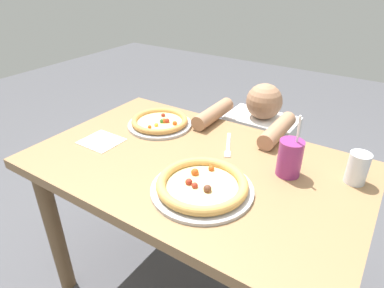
{
  "coord_description": "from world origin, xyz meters",
  "views": [
    {
      "loc": [
        0.58,
        -0.9,
        1.43
      ],
      "look_at": [
        -0.05,
        0.07,
        0.78
      ],
      "focal_mm": 31.1,
      "sensor_mm": 36.0,
      "label": 1
    }
  ],
  "objects_px": {
    "pizza_far": "(160,122)",
    "fork": "(228,146)",
    "pizza_near": "(202,186)",
    "diner_seated": "(256,168)",
    "water_cup_clear": "(357,168)",
    "drink_cup_colored": "(290,158)"
  },
  "relations": [
    {
      "from": "pizza_far",
      "to": "fork",
      "type": "bearing_deg",
      "value": 0.51
    },
    {
      "from": "pizza_near",
      "to": "diner_seated",
      "type": "xyz_separation_m",
      "value": [
        -0.09,
        0.72,
        -0.36
      ]
    },
    {
      "from": "pizza_far",
      "to": "diner_seated",
      "type": "xyz_separation_m",
      "value": [
        0.33,
        0.41,
        -0.35
      ]
    },
    {
      "from": "water_cup_clear",
      "to": "diner_seated",
      "type": "bearing_deg",
      "value": 142.38
    },
    {
      "from": "pizza_near",
      "to": "pizza_far",
      "type": "bearing_deg",
      "value": 143.57
    },
    {
      "from": "pizza_far",
      "to": "water_cup_clear",
      "type": "xyz_separation_m",
      "value": [
        0.84,
        0.02,
        0.04
      ]
    },
    {
      "from": "fork",
      "to": "pizza_near",
      "type": "bearing_deg",
      "value": -77.64
    },
    {
      "from": "pizza_near",
      "to": "water_cup_clear",
      "type": "relative_size",
      "value": 3.06
    },
    {
      "from": "pizza_near",
      "to": "fork",
      "type": "relative_size",
      "value": 1.81
    },
    {
      "from": "pizza_near",
      "to": "diner_seated",
      "type": "relative_size",
      "value": 0.38
    },
    {
      "from": "pizza_far",
      "to": "fork",
      "type": "height_order",
      "value": "pizza_far"
    },
    {
      "from": "pizza_far",
      "to": "drink_cup_colored",
      "type": "bearing_deg",
      "value": -5.37
    },
    {
      "from": "pizza_near",
      "to": "drink_cup_colored",
      "type": "xyz_separation_m",
      "value": [
        0.2,
        0.25,
        0.05
      ]
    },
    {
      "from": "water_cup_clear",
      "to": "drink_cup_colored",
      "type": "bearing_deg",
      "value": -159.18
    },
    {
      "from": "water_cup_clear",
      "to": "diner_seated",
      "type": "height_order",
      "value": "diner_seated"
    },
    {
      "from": "fork",
      "to": "diner_seated",
      "type": "relative_size",
      "value": 0.21
    },
    {
      "from": "pizza_far",
      "to": "drink_cup_colored",
      "type": "relative_size",
      "value": 1.25
    },
    {
      "from": "water_cup_clear",
      "to": "pizza_near",
      "type": "bearing_deg",
      "value": -141.06
    },
    {
      "from": "drink_cup_colored",
      "to": "diner_seated",
      "type": "height_order",
      "value": "drink_cup_colored"
    },
    {
      "from": "drink_cup_colored",
      "to": "diner_seated",
      "type": "bearing_deg",
      "value": 122.13
    },
    {
      "from": "water_cup_clear",
      "to": "fork",
      "type": "height_order",
      "value": "water_cup_clear"
    },
    {
      "from": "pizza_near",
      "to": "pizza_far",
      "type": "height_order",
      "value": "pizza_near"
    }
  ]
}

